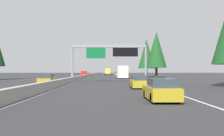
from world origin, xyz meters
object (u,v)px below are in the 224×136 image
at_px(sedan_distant_a, 161,90).
at_px(conifer_right_far, 146,54).
at_px(bus_far_center, 122,71).
at_px(conifer_right_mid, 156,50).
at_px(oncoming_far, 47,80).
at_px(sedan_mid_right, 116,74).
at_px(sign_gantry_overhead, 110,52).
at_px(oncoming_near, 84,74).
at_px(box_truck_far_right, 108,71).
at_px(sedan_distant_b, 139,82).

distance_m(sedan_distant_a, conifer_right_far, 65.63).
xyz_separation_m(bus_far_center, conifer_right_mid, (4.69, -9.82, 6.02)).
bearing_deg(oncoming_far, sedan_mid_right, 170.45).
distance_m(sedan_mid_right, oncoming_far, 72.35).
relative_size(bus_far_center, oncoming_far, 2.61).
relative_size(sign_gantry_overhead, sedan_distant_a, 2.88).
distance_m(sedan_distant_a, oncoming_far, 22.87).
bearing_deg(conifer_right_mid, sedan_distant_a, 169.67).
distance_m(oncoming_near, conifer_right_far, 22.85).
distance_m(oncoming_far, conifer_right_mid, 41.41).
bearing_deg(box_truck_far_right, oncoming_near, 165.20).
relative_size(sedan_mid_right, oncoming_near, 0.79).
bearing_deg(sedan_distant_b, conifer_right_mid, -13.20).
relative_size(sign_gantry_overhead, conifer_right_far, 1.06).
bearing_deg(sedan_distant_b, oncoming_near, 11.25).
distance_m(bus_far_center, conifer_right_far, 18.63).
xyz_separation_m(oncoming_near, oncoming_far, (-52.64, 0.03, -0.23)).
distance_m(sedan_mid_right, conifer_right_mid, 38.85).
relative_size(sedan_distant_b, oncoming_near, 0.79).
distance_m(sedan_mid_right, conifer_right_far, 28.26).
xyz_separation_m(sedan_distant_a, conifer_right_mid, (53.88, -9.82, 7.06)).
bearing_deg(sign_gantry_overhead, conifer_right_far, -16.99).
xyz_separation_m(sign_gantry_overhead, sedan_distant_b, (-14.27, -3.11, -4.34)).
height_order(sign_gantry_overhead, conifer_right_far, conifer_right_far).
relative_size(box_truck_far_right, sedan_mid_right, 1.93).
bearing_deg(sign_gantry_overhead, bus_far_center, -7.78).
relative_size(bus_far_center, conifer_right_far, 0.96).
relative_size(sign_gantry_overhead, bus_far_center, 1.10).
xyz_separation_m(bus_far_center, oncoming_near, (22.88, 12.03, -0.80)).
xyz_separation_m(sedan_distant_b, oncoming_far, (7.61, 12.01, 0.00)).
height_order(oncoming_near, conifer_right_far, conifer_right_far).
relative_size(sedan_mid_right, conifer_right_mid, 0.35).
relative_size(sedan_distant_a, sedan_distant_b, 1.00).
relative_size(conifer_right_mid, conifer_right_far, 1.06).
bearing_deg(sign_gantry_overhead, box_truck_far_right, 0.48).
distance_m(sign_gantry_overhead, sedan_mid_right, 64.91).
relative_size(bus_far_center, sedan_mid_right, 2.61).
bearing_deg(oncoming_near, oncoming_far, -0.03).
bearing_deg(sedan_distant_b, box_truck_far_right, 2.35).
bearing_deg(oncoming_far, bus_far_center, 157.94).
distance_m(sedan_mid_right, oncoming_near, 22.21).
height_order(sedan_distant_b, oncoming_far, same).
xyz_separation_m(box_truck_far_right, oncoming_near, (-31.16, 8.23, -0.70)).
relative_size(oncoming_near, conifer_right_far, 0.47).
distance_m(sedan_distant_b, box_truck_far_right, 91.49).
relative_size(sign_gantry_overhead, conifer_right_mid, 1.00).
distance_m(oncoming_far, conifer_right_far, 50.23).
xyz_separation_m(sedan_distant_b, bus_far_center, (37.37, -0.05, 1.03)).
bearing_deg(bus_far_center, conifer_right_mid, -64.46).
height_order(oncoming_far, conifer_right_far, conifer_right_far).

